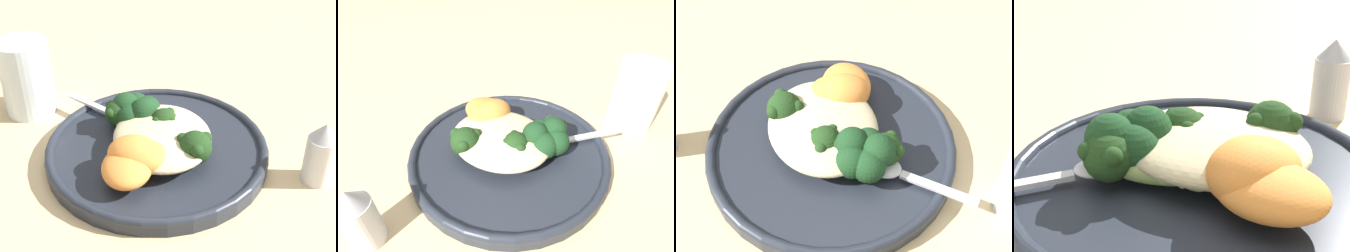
% 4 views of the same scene
% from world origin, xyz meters
% --- Properties ---
extents(ground_plane, '(4.00, 4.00, 0.00)m').
position_xyz_m(ground_plane, '(0.00, 0.00, 0.00)').
color(ground_plane, '#D6B784').
extents(plate, '(0.28, 0.28, 0.02)m').
position_xyz_m(plate, '(-0.02, 0.02, 0.01)').
color(plate, '#232833').
rests_on(plate, ground_plane).
extents(quinoa_mound, '(0.14, 0.12, 0.03)m').
position_xyz_m(quinoa_mound, '(-0.03, 0.01, 0.04)').
color(quinoa_mound, beige).
rests_on(quinoa_mound, plate).
extents(broccoli_stalk_0, '(0.08, 0.12, 0.04)m').
position_xyz_m(broccoli_stalk_0, '(-0.05, -0.01, 0.04)').
color(broccoli_stalk_0, '#9EBC66').
rests_on(broccoli_stalk_0, plate).
extents(broccoli_stalk_1, '(0.05, 0.08, 0.04)m').
position_xyz_m(broccoli_stalk_1, '(-0.00, 0.01, 0.04)').
color(broccoli_stalk_1, '#9EBC66').
rests_on(broccoli_stalk_1, plate).
extents(broccoli_stalk_2, '(0.09, 0.05, 0.03)m').
position_xyz_m(broccoli_stalk_2, '(0.02, 0.03, 0.04)').
color(broccoli_stalk_2, '#9EBC66').
rests_on(broccoli_stalk_2, plate).
extents(broccoli_stalk_3, '(0.09, 0.04, 0.04)m').
position_xyz_m(broccoli_stalk_3, '(0.02, 0.06, 0.04)').
color(broccoli_stalk_3, '#9EBC66').
rests_on(broccoli_stalk_3, plate).
extents(sweet_potato_chunk_0, '(0.06, 0.07, 0.04)m').
position_xyz_m(sweet_potato_chunk_0, '(-0.06, 0.05, 0.04)').
color(sweet_potato_chunk_0, orange).
rests_on(sweet_potato_chunk_0, plate).
extents(sweet_potato_chunk_1, '(0.07, 0.06, 0.03)m').
position_xyz_m(sweet_potato_chunk_1, '(-0.08, 0.06, 0.04)').
color(sweet_potato_chunk_1, orange).
rests_on(sweet_potato_chunk_1, plate).
extents(sweet_potato_chunk_2, '(0.08, 0.08, 0.04)m').
position_xyz_m(sweet_potato_chunk_2, '(-0.07, 0.04, 0.04)').
color(sweet_potato_chunk_2, orange).
rests_on(sweet_potato_chunk_2, plate).
extents(sweet_potato_chunk_3, '(0.06, 0.06, 0.04)m').
position_xyz_m(sweet_potato_chunk_3, '(-0.07, 0.04, 0.04)').
color(sweet_potato_chunk_3, orange).
rests_on(sweet_potato_chunk_3, plate).
extents(kale_tuft, '(0.06, 0.06, 0.04)m').
position_xyz_m(kale_tuft, '(0.03, 0.04, 0.04)').
color(kale_tuft, '#193D1E').
rests_on(kale_tuft, plate).
extents(spoon, '(0.10, 0.10, 0.01)m').
position_xyz_m(spoon, '(0.05, 0.07, 0.03)').
color(spoon, silver).
rests_on(spoon, plate).
extents(salt_shaker, '(0.04, 0.04, 0.08)m').
position_xyz_m(salt_shaker, '(-0.08, -0.17, 0.04)').
color(salt_shaker, silver).
rests_on(salt_shaker, ground_plane).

